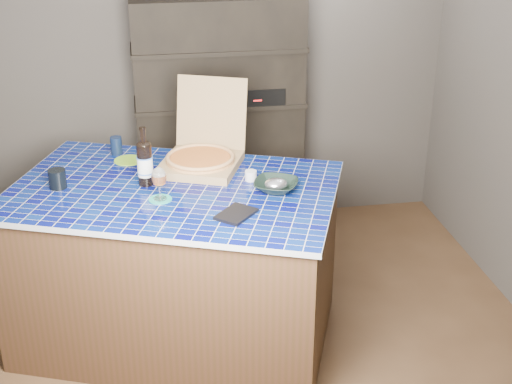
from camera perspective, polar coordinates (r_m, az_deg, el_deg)
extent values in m
plane|color=brown|center=(4.36, -0.24, -12.30)|extent=(3.50, 3.50, 0.00)
plane|color=#49443F|center=(5.39, -3.30, 9.97)|extent=(3.50, 0.00, 3.50)
plane|color=#49443F|center=(2.25, 7.10, -13.47)|extent=(3.50, 0.00, 3.50)
cube|color=black|center=(5.28, -2.94, 5.69)|extent=(1.20, 0.40, 1.80)
cube|color=black|center=(5.20, -0.16, 8.01)|extent=(0.40, 0.32, 0.12)
cube|color=#43291A|center=(4.23, -6.34, -5.96)|extent=(2.03, 1.65, 0.95)
cube|color=#05094F|center=(4.00, -6.67, 0.12)|extent=(2.09, 1.70, 0.03)
cube|color=#9D7A51|center=(4.22, -4.46, 2.20)|extent=(0.57, 0.57, 0.05)
cube|color=#9D7A51|center=(4.38, -3.59, 6.38)|extent=(0.44, 0.26, 0.43)
cylinder|color=#BA824D|center=(4.21, -4.48, 2.59)|extent=(0.40, 0.40, 0.01)
cylinder|color=maroon|center=(4.21, -4.48, 2.74)|extent=(0.35, 0.35, 0.01)
torus|color=#BA824D|center=(4.20, -4.49, 2.81)|extent=(0.41, 0.41, 0.02)
cylinder|color=black|center=(4.01, -8.87, 2.16)|extent=(0.08, 0.08, 0.24)
ellipsoid|color=black|center=(3.97, -8.98, 3.73)|extent=(0.08, 0.08, 0.05)
cylinder|color=black|center=(3.95, -9.04, 4.49)|extent=(0.03, 0.03, 0.10)
cylinder|color=white|center=(4.02, -8.86, 2.01)|extent=(0.09, 0.09, 0.11)
cylinder|color=#3E70D3|center=(4.03, -8.83, 1.57)|extent=(0.09, 0.09, 0.01)
cylinder|color=#3E70D3|center=(4.00, -8.92, 2.75)|extent=(0.09, 0.09, 0.01)
cylinder|color=teal|center=(3.86, -7.66, -0.58)|extent=(0.13, 0.13, 0.01)
cylinder|color=white|center=(3.86, -7.67, -0.50)|extent=(0.07, 0.07, 0.01)
cylinder|color=white|center=(3.84, -7.70, 0.05)|extent=(0.01, 0.01, 0.08)
ellipsoid|color=white|center=(3.81, -7.77, 1.20)|extent=(0.08, 0.08, 0.11)
cylinder|color=#AE531B|center=(3.81, -7.77, 1.06)|extent=(0.07, 0.07, 0.05)
cylinder|color=white|center=(3.80, -7.79, 1.48)|extent=(0.07, 0.07, 0.02)
cylinder|color=black|center=(4.10, -15.60, 1.02)|extent=(0.10, 0.10, 0.11)
cube|color=black|center=(3.66, -1.60, -1.78)|extent=(0.25, 0.25, 0.02)
imported|color=black|center=(3.92, 1.60, 0.51)|extent=(0.32, 0.32, 0.06)
ellipsoid|color=silver|center=(3.92, 1.61, 0.65)|extent=(0.13, 0.11, 0.06)
cylinder|color=silver|center=(4.05, -0.42, 1.33)|extent=(0.07, 0.07, 0.06)
cylinder|color=black|center=(4.50, -11.11, 3.66)|extent=(0.07, 0.07, 0.11)
cylinder|color=#7DB927|center=(4.40, -10.15, 2.52)|extent=(0.18, 0.18, 0.01)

